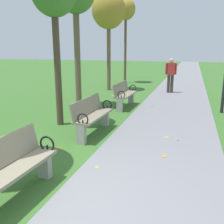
% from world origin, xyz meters
% --- Properties ---
extents(ground_plane, '(80.00, 80.00, 0.00)m').
position_xyz_m(ground_plane, '(0.00, 0.00, 0.00)').
color(ground_plane, '#386628').
extents(paved_walkway, '(2.51, 44.00, 0.02)m').
position_xyz_m(paved_walkway, '(1.25, 18.00, 0.01)').
color(paved_walkway, slate).
rests_on(paved_walkway, ground).
extents(park_bench_1, '(0.52, 1.61, 0.90)m').
position_xyz_m(park_bench_1, '(-0.50, -0.00, 0.49)').
color(park_bench_1, gray).
rests_on(park_bench_1, ground).
extents(park_bench_2, '(0.52, 1.61, 0.90)m').
position_xyz_m(park_bench_2, '(-0.50, 3.03, 0.49)').
color(park_bench_2, gray).
rests_on(park_bench_2, ground).
extents(park_bench_3, '(0.51, 1.61, 0.90)m').
position_xyz_m(park_bench_3, '(-0.50, 6.15, 0.49)').
color(park_bench_3, gray).
rests_on(park_bench_3, ground).
extents(tree_4, '(1.61, 1.61, 4.76)m').
position_xyz_m(tree_4, '(-2.27, 9.69, 3.81)').
color(tree_4, brown).
rests_on(tree_4, ground).
extents(tree_5, '(1.13, 1.13, 4.93)m').
position_xyz_m(tree_5, '(-2.21, 12.70, 4.18)').
color(tree_5, brown).
rests_on(tree_5, ground).
extents(pedestrian_walking, '(0.52, 0.28, 1.62)m').
position_xyz_m(pedestrian_walking, '(0.81, 9.72, 0.93)').
color(pedestrian_walking, '#3D3328').
rests_on(pedestrian_walking, paved_walkway).
extents(scattered_leaves, '(3.50, 10.87, 0.02)m').
position_xyz_m(scattered_leaves, '(-0.34, 4.79, 0.01)').
color(scattered_leaves, '#AD6B23').
rests_on(scattered_leaves, ground).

